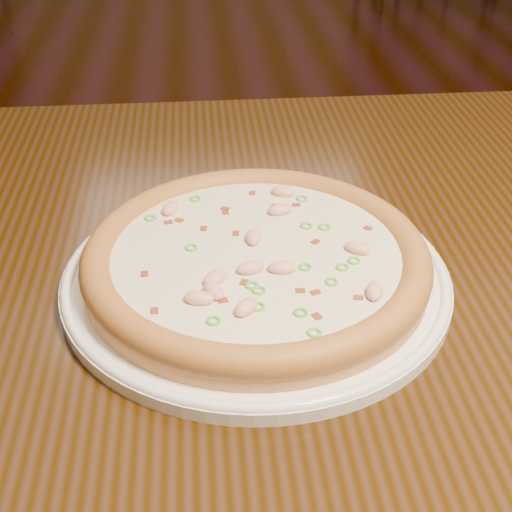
{
  "coord_description": "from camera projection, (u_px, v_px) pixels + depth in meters",
  "views": [
    {
      "loc": [
        -0.16,
        -1.41,
        1.13
      ],
      "look_at": [
        -0.11,
        -0.88,
        0.78
      ],
      "focal_mm": 50.0,
      "sensor_mm": 36.0,
      "label": 1
    }
  ],
  "objects": [
    {
      "name": "ground",
      "position": [
        269.0,
        317.0,
        1.8
      ],
      "size": [
        9.0,
        9.0,
        0.0
      ],
      "primitive_type": "plane",
      "color": "black"
    },
    {
      "name": "hero_table",
      "position": [
        365.0,
        326.0,
        0.75
      ],
      "size": [
        1.2,
        0.8,
        0.75
      ],
      "color": "black",
      "rests_on": "ground"
    },
    {
      "name": "plate",
      "position": [
        256.0,
        276.0,
        0.64
      ],
      "size": [
        0.35,
        0.35,
        0.02
      ],
      "color": "white",
      "rests_on": "hero_table"
    },
    {
      "name": "pizza",
      "position": [
        256.0,
        259.0,
        0.63
      ],
      "size": [
        0.31,
        0.31,
        0.03
      ],
      "color": "tan",
      "rests_on": "plate"
    }
  ]
}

